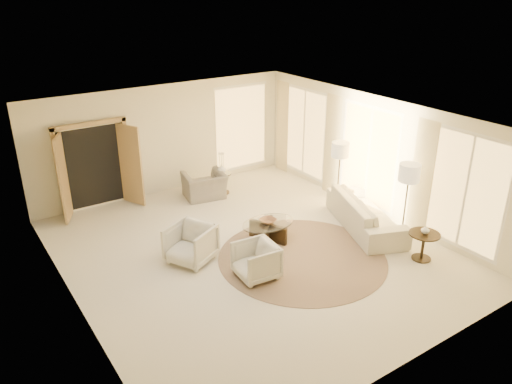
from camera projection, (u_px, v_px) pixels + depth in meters
room at (251, 189)px, 9.78m from camera, size 7.04×8.04×2.83m
windows_right at (371, 158)px, 11.65m from camera, size 0.10×6.40×2.40m
window_back_corner at (241, 128)px, 13.99m from camera, size 1.70×0.10×2.40m
curtains_right at (343, 150)px, 12.33m from camera, size 0.06×5.20×2.60m
french_doors at (95, 168)px, 11.84m from camera, size 1.95×0.66×2.16m
area_rug at (302, 257)px, 10.09m from camera, size 4.48×4.48×0.01m
sofa at (366, 213)px, 11.18m from camera, size 1.82×2.67×0.73m
armchair_left at (191, 242)px, 9.82m from camera, size 1.07×1.09×0.85m
armchair_right at (256, 259)px, 9.30m from camera, size 0.75×0.79×0.75m
accent_chair at (204, 181)px, 12.70m from camera, size 1.12×0.84×0.89m
coffee_table at (268, 229)px, 10.64m from camera, size 1.36×1.36×0.43m
end_table at (424, 242)px, 9.89m from camera, size 0.61×0.61×0.58m
side_table at (222, 181)px, 13.02m from camera, size 0.48×0.48×0.56m
floor_lamp_near at (340, 153)px, 11.69m from camera, size 0.41×0.41×1.70m
floor_lamp_far at (409, 176)px, 10.12m from camera, size 0.43×0.43×1.77m
bowl at (268, 221)px, 10.56m from camera, size 0.40×0.40×0.08m
end_vase at (425, 230)px, 9.79m from camera, size 0.19×0.19×0.17m
side_vase at (222, 169)px, 12.88m from camera, size 0.28×0.28×0.25m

